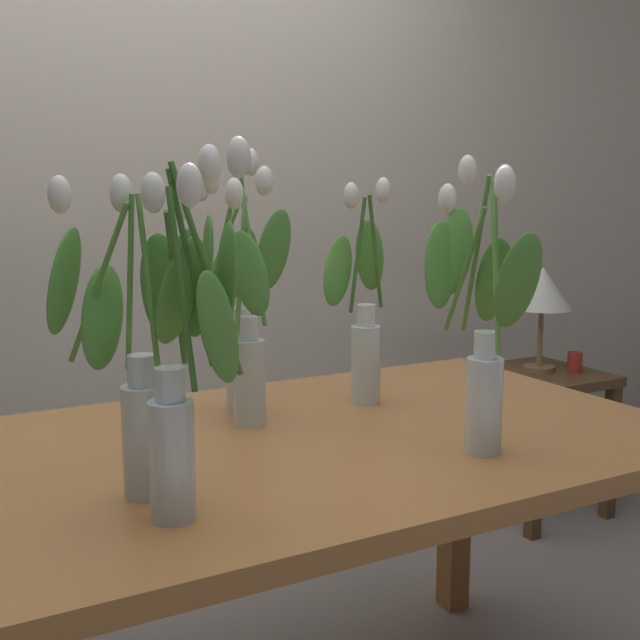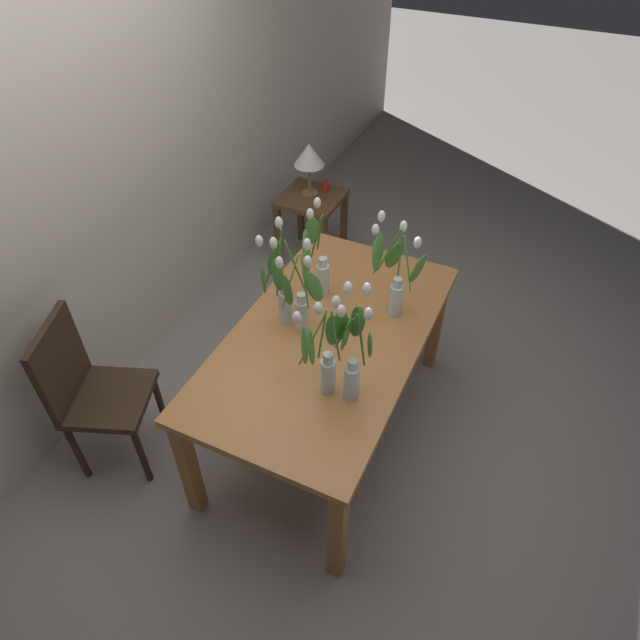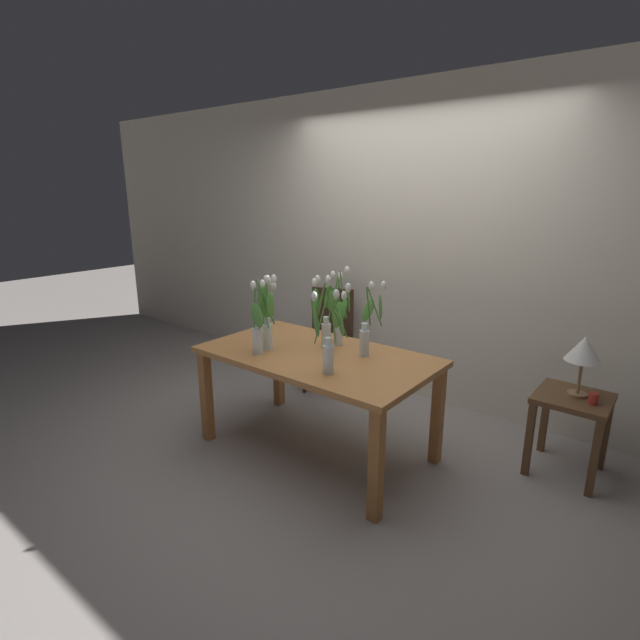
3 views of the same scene
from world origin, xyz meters
name	(u,v)px [view 3 (image 3 of 3)]	position (x,y,z in m)	size (l,w,h in m)	color
ground_plane	(317,449)	(0.00, 0.00, 0.00)	(18.00, 18.00, 0.00)	gray
room_wall_rear	(416,246)	(0.00, 1.38, 1.35)	(9.00, 0.10, 2.70)	beige
dining_table	(317,366)	(0.00, 0.00, 0.65)	(1.60, 0.90, 0.74)	#B7753D
tulip_vase_0	(368,330)	(0.29, 0.19, 0.92)	(0.19, 0.16, 0.52)	silver
tulip_vase_1	(267,321)	(-0.34, -0.14, 0.95)	(0.26, 0.20, 0.51)	silver
tulip_vase_2	(323,323)	(-0.05, 0.12, 0.92)	(0.17, 0.20, 0.51)	silver
tulip_vase_3	(332,336)	(0.29, -0.22, 0.98)	(0.14, 0.30, 0.55)	silver
tulip_vase_4	(337,314)	(0.00, 0.24, 0.97)	(0.21, 0.26, 0.58)	silver
tulip_vase_5	(262,321)	(-0.28, -0.24, 0.97)	(0.17, 0.22, 0.56)	silver
dining_chair	(330,333)	(-0.66, 1.01, 0.52)	(0.52, 0.52, 0.93)	#382619
side_table	(571,413)	(1.47, 0.81, 0.43)	(0.44, 0.44, 0.55)	brown
table_lamp	(584,351)	(1.49, 0.83, 0.86)	(0.22, 0.22, 0.40)	olive
pillar_candle	(594,398)	(1.59, 0.75, 0.59)	(0.06, 0.06, 0.07)	#B72D23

